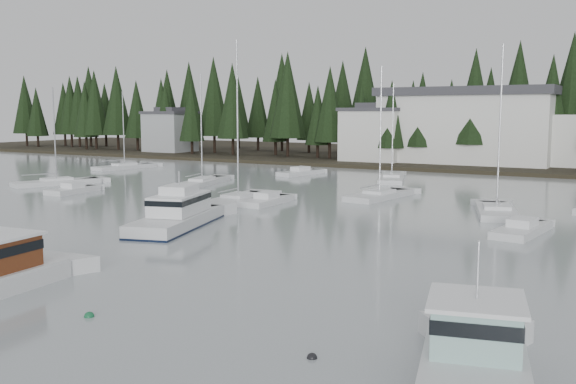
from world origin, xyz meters
name	(u,v)px	position (x,y,z in m)	size (l,w,h in m)	color
far_shore_land	(520,161)	(0.00, 97.00, 0.00)	(240.00, 54.00, 1.00)	black
conifer_treeline	(506,166)	(0.00, 86.00, 0.00)	(200.00, 22.00, 20.00)	black
house_west	(375,133)	(-18.00, 79.00, 4.65)	(9.54, 7.42, 8.75)	silver
house_far_west	(170,131)	(-60.00, 81.00, 4.40)	(8.48, 7.42, 8.25)	#999EA0
harbor_inn	(481,127)	(-2.96, 82.34, 5.78)	(29.50, 11.50, 10.90)	silver
cabin_cruiser_center	(178,217)	(-8.65, 22.03, 0.66)	(5.98, 10.75, 4.41)	silver
lobster_boat_teal	(474,378)	(15.81, 5.45, 0.57)	(4.99, 9.05, 4.77)	silver
sailboat_0	(125,168)	(-44.99, 53.84, 0.06)	(3.73, 9.66, 11.20)	silver
sailboat_1	(392,180)	(-7.05, 58.16, 0.05)	(5.92, 10.79, 11.64)	silver
sailboat_2	(496,213)	(9.09, 38.67, 0.08)	(5.06, 8.54, 13.50)	silver
sailboat_4	(379,197)	(-2.35, 42.93, 0.07)	(3.73, 8.86, 12.51)	silver
sailboat_7	(57,184)	(-36.89, 35.38, 0.06)	(5.56, 9.45, 11.07)	silver
sailboat_9	(202,184)	(-23.31, 43.54, 0.06)	(4.85, 10.56, 12.51)	silver
sailboat_11	(238,201)	(-12.02, 34.16, 0.09)	(3.74, 9.01, 14.56)	silver
runabout_0	(73,191)	(-29.79, 31.40, 0.13)	(2.59, 5.61, 1.42)	silver
runabout_1	(522,232)	(12.32, 31.38, 0.13)	(2.93, 6.79, 1.42)	silver
runabout_3	(300,174)	(-19.46, 58.60, 0.13)	(3.46, 7.24, 1.42)	silver
runabout_4	(267,202)	(-9.36, 34.61, 0.13)	(2.38, 6.20, 1.42)	silver
mooring_buoy_green	(89,317)	(1.14, 5.09, 0.00)	(0.40, 0.40, 0.40)	#145933
mooring_buoy_dark	(312,358)	(10.58, 5.74, 0.00)	(0.35, 0.35, 0.35)	black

